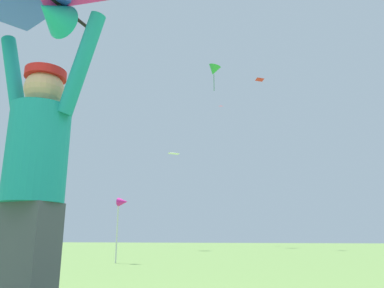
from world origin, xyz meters
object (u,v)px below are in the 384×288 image
distant_kite_red_overhead_distant (260,79)px  distant_kite_white_low_right (174,153)px  distant_kite_red_far_center (221,106)px  marker_flag (122,206)px  kite_flyer_person (34,182)px  distant_kite_green_mid_right (214,70)px

distant_kite_red_overhead_distant → distant_kite_white_low_right: bearing=-145.5°
distant_kite_red_far_center → marker_flag: (3.87, -25.41, -12.29)m
distant_kite_red_overhead_distant → marker_flag: 17.73m
distant_kite_red_far_center → distant_kite_red_overhead_distant: bearing=-62.3°
kite_flyer_person → distant_kite_red_overhead_distant: size_ratio=3.01×
marker_flag → distant_kite_white_low_right: bearing=105.6°
distant_kite_white_low_right → marker_flag: 12.45m
kite_flyer_person → marker_flag: kite_flyer_person is taller
distant_kite_red_far_center → distant_kite_green_mid_right: bearing=-80.9°
kite_flyer_person → distant_kite_green_mid_right: 31.40m
distant_kite_white_low_right → marker_flag: size_ratio=0.44×
kite_flyer_person → marker_flag: (-3.70, 7.33, 0.57)m
distant_kite_red_overhead_distant → distant_kite_green_mid_right: distant_kite_green_mid_right is taller
distant_kite_red_overhead_distant → marker_flag: distant_kite_red_overhead_distant is taller
distant_kite_red_overhead_distant → kite_flyer_person: bearing=-85.0°
kite_flyer_person → distant_kite_white_low_right: (-6.86, 18.61, 4.77)m
kite_flyer_person → distant_kite_green_mid_right: size_ratio=0.74×
distant_kite_green_mid_right → distant_kite_red_far_center: 5.75m
distant_kite_red_overhead_distant → distant_kite_white_low_right: (-4.93, -3.40, -5.58)m
distant_kite_red_far_center → distant_kite_white_low_right: 16.30m
distant_kite_red_far_center → distant_kite_white_low_right: bearing=-87.1°
distant_kite_red_far_center → marker_flag: 28.49m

